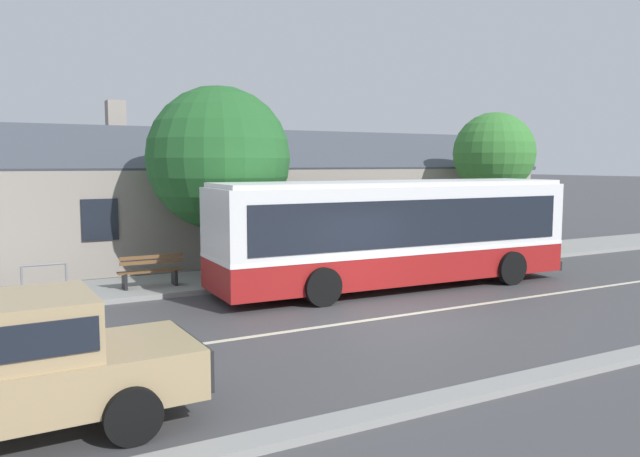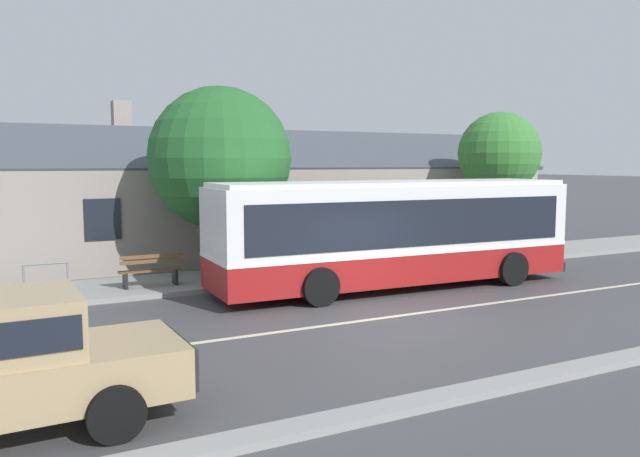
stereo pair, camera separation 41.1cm
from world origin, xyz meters
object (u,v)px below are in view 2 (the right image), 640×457
object	(u,v)px
bench_down_street	(273,260)
bike_rack	(46,272)
bus_stop_sign	(520,217)
street_tree_primary	(499,154)
transit_bus	(395,231)
street_tree_secondary	(220,159)
bench_by_building	(151,272)

from	to	relation	value
bench_down_street	bike_rack	bearing A→B (deg)	178.01
bus_stop_sign	street_tree_primary	bearing A→B (deg)	74.33
transit_bus	street_tree_secondary	size ratio (longest dim) A/B	1.83
bike_rack	bench_by_building	bearing A→B (deg)	-14.41
bench_by_building	bus_stop_sign	world-z (taller)	bus_stop_sign
street_tree_primary	transit_bus	bearing A→B (deg)	-153.11
bike_rack	bus_stop_sign	bearing A→B (deg)	-4.25
transit_bus	bench_down_street	xyz separation A→B (m)	(-2.53, 3.06, -1.09)
bench_down_street	street_tree_primary	distance (m)	10.56
bench_by_building	street_tree_secondary	world-z (taller)	street_tree_secondary
transit_bus	bike_rack	distance (m)	9.73
bench_down_street	street_tree_secondary	size ratio (longest dim) A/B	0.31
bench_down_street	bus_stop_sign	xyz separation A→B (m)	(9.50, -0.97, 1.06)
bench_by_building	street_tree_secondary	bearing A→B (deg)	23.88
transit_bus	bench_by_building	world-z (taller)	transit_bus
bench_by_building	bike_rack	distance (m)	2.75
bench_by_building	bench_down_street	xyz separation A→B (m)	(3.91, 0.46, 0.01)
transit_bus	street_tree_secondary	world-z (taller)	street_tree_secondary
bench_by_building	bench_down_street	distance (m)	3.94
bench_by_building	transit_bus	bearing A→B (deg)	-22.00
transit_bus	bench_down_street	size ratio (longest dim) A/B	5.90
bench_by_building	bench_down_street	world-z (taller)	same
bench_down_street	bike_rack	distance (m)	6.57
bench_by_building	street_tree_secondary	distance (m)	4.14
bike_rack	transit_bus	bearing A→B (deg)	-19.85
bench_by_building	street_tree_secondary	size ratio (longest dim) A/B	0.29
street_tree_secondary	street_tree_primary	bearing A→B (deg)	0.44
bench_down_street	street_tree_primary	world-z (taller)	street_tree_primary
bike_rack	street_tree_primary	bearing A→B (deg)	1.67
bike_rack	bench_down_street	bearing A→B (deg)	-1.99
street_tree_primary	bike_rack	distance (m)	16.87
street_tree_primary	bike_rack	bearing A→B (deg)	-178.33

